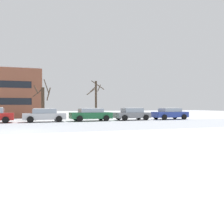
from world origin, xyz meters
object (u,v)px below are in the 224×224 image
object	(u,v)px
parked_car_gray	(132,114)
parked_car_blue	(170,113)
parked_car_green	(91,114)
parked_car_silver	(44,115)

from	to	relation	value
parked_car_gray	parked_car_blue	xyz separation A→B (m)	(4.88, -0.17, -0.00)
parked_car_green	parked_car_blue	size ratio (longest dim) A/B	1.05
parked_car_silver	parked_car_blue	distance (m)	14.64
parked_car_blue	parked_car_silver	bearing A→B (deg)	179.95
parked_car_green	parked_car_blue	distance (m)	9.76
parked_car_silver	parked_car_gray	distance (m)	9.76
parked_car_green	parked_car_blue	world-z (taller)	parked_car_blue
parked_car_silver	parked_car_gray	size ratio (longest dim) A/B	1.04
parked_car_gray	parked_car_blue	distance (m)	4.88
parked_car_silver	parked_car_green	xyz separation A→B (m)	(4.88, 0.07, 0.01)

